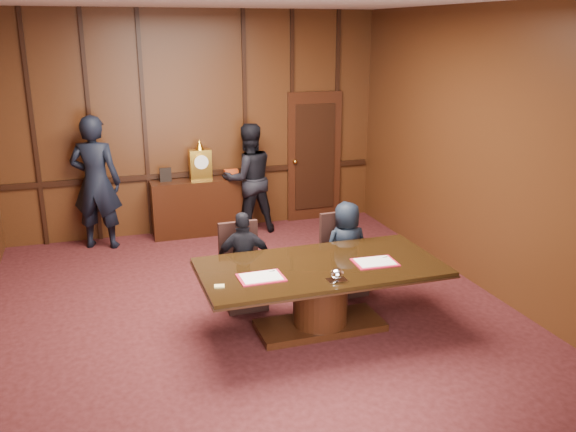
# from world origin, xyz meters

# --- Properties ---
(room) EXTENTS (7.00, 7.04, 3.50)m
(room) POSITION_xyz_m (0.07, 0.14, 1.72)
(room) COLOR black
(room) RESTS_ON ground
(sideboard) EXTENTS (1.60, 0.45, 1.54)m
(sideboard) POSITION_xyz_m (0.00, 3.26, 0.49)
(sideboard) COLOR black
(sideboard) RESTS_ON ground
(conference_table) EXTENTS (2.62, 1.32, 0.76)m
(conference_table) POSITION_xyz_m (0.62, -0.45, 0.51)
(conference_table) COLOR black
(conference_table) RESTS_ON ground
(folder_left) EXTENTS (0.46, 0.34, 0.02)m
(folder_left) POSITION_xyz_m (-0.09, -0.60, 0.77)
(folder_left) COLOR #B8112B
(folder_left) RESTS_ON conference_table
(folder_right) EXTENTS (0.48, 0.35, 0.02)m
(folder_right) POSITION_xyz_m (1.20, -0.57, 0.77)
(folder_right) COLOR #B8112B
(folder_right) RESTS_ON conference_table
(inkstand) EXTENTS (0.20, 0.14, 0.12)m
(inkstand) POSITION_xyz_m (0.62, -0.90, 0.81)
(inkstand) COLOR white
(inkstand) RESTS_ON conference_table
(notepad) EXTENTS (0.11, 0.09, 0.01)m
(notepad) POSITION_xyz_m (-0.54, -0.68, 0.77)
(notepad) COLOR #EFD075
(notepad) RESTS_ON conference_table
(chair_left) EXTENTS (0.49, 0.49, 0.99)m
(chair_left) POSITION_xyz_m (-0.03, 0.43, 0.29)
(chair_left) COLOR black
(chair_left) RESTS_ON ground
(chair_right) EXTENTS (0.51, 0.51, 0.99)m
(chair_right) POSITION_xyz_m (1.26, 0.43, 0.29)
(chair_right) COLOR black
(chair_right) RESTS_ON ground
(signatory_left) EXTENTS (0.73, 0.39, 1.18)m
(signatory_left) POSITION_xyz_m (-0.03, 0.35, 0.59)
(signatory_left) COLOR black
(signatory_left) RESTS_ON ground
(signatory_right) EXTENTS (0.59, 0.39, 1.19)m
(signatory_right) POSITION_xyz_m (1.27, 0.35, 0.59)
(signatory_right) COLOR black
(signatory_right) RESTS_ON ground
(witness_left) EXTENTS (0.85, 0.70, 2.02)m
(witness_left) POSITION_xyz_m (-1.60, 3.10, 1.01)
(witness_left) COLOR black
(witness_left) RESTS_ON ground
(witness_right) EXTENTS (0.92, 0.75, 1.78)m
(witness_right) POSITION_xyz_m (0.74, 3.10, 0.89)
(witness_right) COLOR black
(witness_right) RESTS_ON ground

